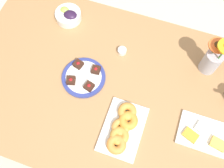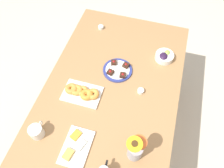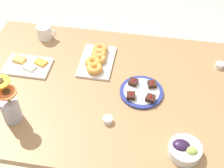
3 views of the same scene
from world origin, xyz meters
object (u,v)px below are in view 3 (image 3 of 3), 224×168
coffee_mug (44,32)px  flower_vase (10,107)px  jam_cup_honey (220,65)px  dessert_plate (141,92)px  dining_table (112,99)px  jam_cup_berry (108,120)px  grape_bowl (185,150)px  croissant_platter (97,59)px  cheese_platter (28,65)px

coffee_mug → flower_vase: (0.05, -0.64, 0.04)m
coffee_mug → jam_cup_honey: bearing=-4.9°
jam_cup_honey → dessert_plate: size_ratio=0.21×
dining_table → coffee_mug: bearing=143.3°
jam_cup_honey → jam_cup_berry: same height
dessert_plate → grape_bowl: bearing=-55.5°
dining_table → croissant_platter: size_ratio=5.54×
cheese_platter → dining_table: bearing=-10.3°
coffee_mug → cheese_platter: (-0.01, -0.27, -0.03)m
grape_bowl → cheese_platter: size_ratio=0.57×
dessert_plate → jam_cup_honey: bearing=33.6°
dessert_plate → flower_vase: size_ratio=0.92×
jam_cup_honey → dessert_plate: bearing=-146.4°
dining_table → flower_vase: 0.55m
cheese_platter → croissant_platter: size_ratio=0.90×
cheese_platter → jam_cup_berry: 0.61m
dining_table → grape_bowl: size_ratio=10.74×
jam_cup_honey → jam_cup_berry: 0.75m
grape_bowl → dessert_plate: size_ratio=0.64×
coffee_mug → jam_cup_honey: size_ratio=2.60×
cheese_platter → jam_cup_honey: cheese_platter is taller
dessert_plate → coffee_mug: bearing=150.3°
coffee_mug → croissant_platter: (0.37, -0.17, -0.02)m
coffee_mug → flower_vase: size_ratio=0.50×
cheese_platter → coffee_mug: bearing=87.3°
coffee_mug → dessert_plate: coffee_mug is taller
cheese_platter → croissant_platter: (0.38, 0.10, 0.01)m
grape_bowl → jam_cup_berry: bearing=162.5°
jam_cup_honey → flower_vase: flower_vase is taller
coffee_mug → dessert_plate: (0.65, -0.37, -0.03)m
dining_table → flower_vase: flower_vase is taller
coffee_mug → croissant_platter: bearing=-25.0°
jam_cup_honey → cheese_platter: bearing=-170.4°
jam_cup_berry → dessert_plate: dessert_plate is taller
jam_cup_honey → jam_cup_berry: (-0.56, -0.49, 0.00)m
cheese_platter → grape_bowl: bearing=-25.5°
dessert_plate → dining_table: bearing=178.4°
coffee_mug → jam_cup_honey: coffee_mug is taller
dining_table → jam_cup_berry: jam_cup_berry is taller
cheese_platter → jam_cup_berry: bearing=-30.6°
jam_cup_honey → coffee_mug: bearing=175.1°
cheese_platter → flower_vase: flower_vase is taller
dining_table → grape_bowl: 0.52m
jam_cup_berry → flower_vase: (-0.46, -0.06, 0.07)m
flower_vase → dining_table: bearing=31.6°
jam_cup_honey → croissant_platter: bearing=-173.4°
cheese_platter → croissant_platter: 0.40m
croissant_platter → jam_cup_berry: size_ratio=6.01×
flower_vase → coffee_mug: bearing=94.3°
coffee_mug → flower_vase: flower_vase is taller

